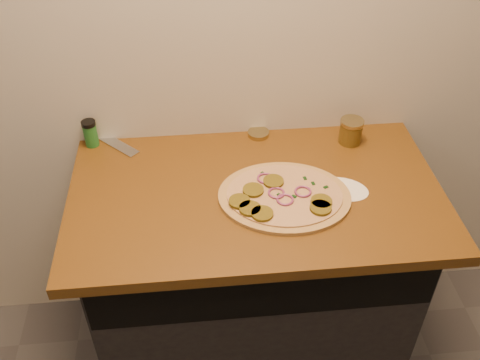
{
  "coord_description": "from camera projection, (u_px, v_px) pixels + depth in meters",
  "views": [
    {
      "loc": [
        -0.18,
        0.13,
        2.02
      ],
      "look_at": [
        -0.05,
        1.41,
        0.95
      ],
      "focal_mm": 40.0,
      "sensor_mm": 36.0,
      "label": 1
    }
  ],
  "objects": [
    {
      "name": "cabinet",
      "position": [
        253.0,
        277.0,
        2.04
      ],
      "size": [
        1.1,
        0.6,
        0.86
      ],
      "primitive_type": "cube",
      "color": "black",
      "rests_on": "ground"
    },
    {
      "name": "countertop",
      "position": [
        256.0,
        194.0,
        1.73
      ],
      "size": [
        1.2,
        0.7,
        0.04
      ],
      "primitive_type": "cube",
      "color": "brown",
      "rests_on": "cabinet"
    },
    {
      "name": "pizza",
      "position": [
        283.0,
        196.0,
        1.68
      ],
      "size": [
        0.46,
        0.46,
        0.03
      ],
      "color": "tan",
      "rests_on": "countertop"
    },
    {
      "name": "chefs_knife",
      "position": [
        100.0,
        134.0,
        1.95
      ],
      "size": [
        0.25,
        0.25,
        0.02
      ],
      "color": "#B7BAC1",
      "rests_on": "countertop"
    },
    {
      "name": "mason_jar_lid",
      "position": [
        258.0,
        133.0,
        1.95
      ],
      "size": [
        0.09,
        0.09,
        0.02
      ],
      "primitive_type": "cylinder",
      "rotation": [
        0.0,
        0.0,
        0.14
      ],
      "color": "tan",
      "rests_on": "countertop"
    },
    {
      "name": "salsa_jar",
      "position": [
        351.0,
        131.0,
        1.89
      ],
      "size": [
        0.08,
        0.08,
        0.09
      ],
      "color": "maroon",
      "rests_on": "countertop"
    },
    {
      "name": "spice_shaker",
      "position": [
        90.0,
        133.0,
        1.87
      ],
      "size": [
        0.05,
        0.05,
        0.1
      ],
      "color": "#216928",
      "rests_on": "countertop"
    },
    {
      "name": "flour_spill",
      "position": [
        343.0,
        189.0,
        1.72
      ],
      "size": [
        0.22,
        0.22,
        0.0
      ],
      "primitive_type": "cylinder",
      "rotation": [
        0.0,
        0.0,
        -0.4
      ],
      "color": "white",
      "rests_on": "countertop"
    }
  ]
}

